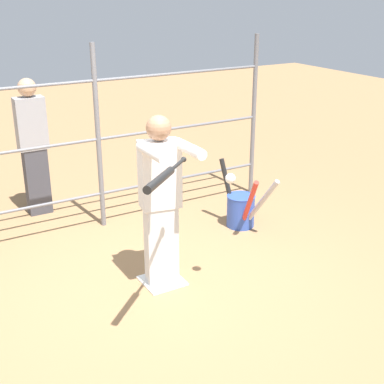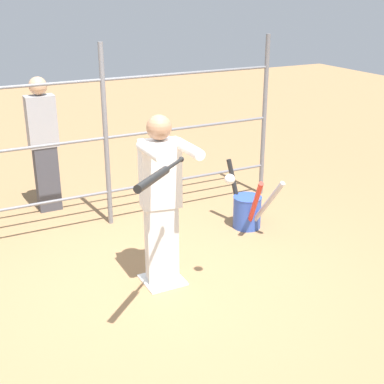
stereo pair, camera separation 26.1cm
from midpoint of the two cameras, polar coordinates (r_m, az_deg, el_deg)
The scene contains 8 objects.
ground_plane at distance 5.53m, azimuth -4.57°, elevation -9.51°, with size 24.00×24.00×0.00m, color #9E754C.
home_plate at distance 5.53m, azimuth -4.57°, elevation -9.43°, with size 0.40×0.40×0.02m.
fence_backstop at distance 6.48m, azimuth -11.11°, elevation 5.53°, with size 4.61×0.06×2.23m.
batter at distance 5.11m, azimuth -4.78°, elevation -0.58°, with size 0.44×0.64×1.72m.
baseball_bat_swinging at distance 4.05m, azimuth -4.97°, elevation 1.60°, with size 0.70×0.69×0.11m.
softball_in_flight at distance 4.88m, azimuth 2.59°, elevation 1.44°, with size 0.10×0.10×0.10m.
bat_bucket at distance 6.62m, azimuth 4.17°, elevation -1.81°, with size 0.38×0.90×0.83m.
bystander_behind_fence at distance 7.12m, azimuth -17.59°, elevation 4.74°, with size 0.37×0.23×1.77m.
Camera 1 is at (2.13, 4.25, 2.82)m, focal length 50.00 mm.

